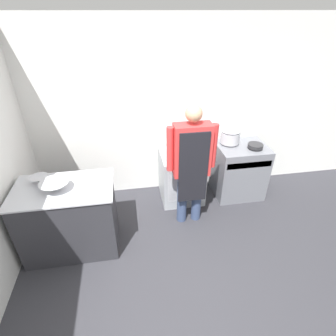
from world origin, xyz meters
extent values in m
plane|color=#2D2D33|center=(0.00, 0.00, 0.00)|extent=(14.00, 14.00, 0.00)
cube|color=white|center=(0.00, 2.18, 1.35)|extent=(8.00, 0.05, 2.70)
cube|color=#2D2D33|center=(-1.18, 1.01, 0.46)|extent=(1.11, 0.69, 0.91)
cube|color=#B2B5BC|center=(-1.18, 1.01, 0.92)|extent=(1.16, 0.72, 0.02)
cube|color=slate|center=(1.38, 1.78, 0.44)|extent=(0.77, 0.66, 0.88)
cube|color=#B2B5BC|center=(1.38, 1.47, 0.72)|extent=(0.71, 0.03, 0.10)
cube|color=#B2B5BC|center=(1.38, 2.09, 0.89)|extent=(0.77, 0.03, 0.02)
cube|color=#A8ADB2|center=(0.42, 1.81, 0.40)|extent=(0.66, 0.65, 0.80)
cube|color=silver|center=(0.42, 1.50, 0.44)|extent=(0.56, 0.02, 0.56)
cylinder|color=#38476B|center=(0.31, 1.25, 0.40)|extent=(0.14, 0.14, 0.81)
cylinder|color=#38476B|center=(0.53, 1.25, 0.40)|extent=(0.14, 0.14, 0.81)
cube|color=red|center=(0.42, 1.25, 1.16)|extent=(0.48, 0.22, 0.71)
cube|color=black|center=(0.42, 1.13, 0.95)|extent=(0.39, 0.02, 1.01)
cylinder|color=red|center=(0.14, 1.25, 1.20)|extent=(0.09, 0.09, 0.60)
cylinder|color=red|center=(0.71, 1.25, 1.20)|extent=(0.09, 0.09, 0.60)
sphere|color=tan|center=(0.42, 1.25, 1.65)|extent=(0.21, 0.21, 0.21)
cone|color=#B2B5BC|center=(-1.24, 0.96, 0.99)|extent=(0.33, 0.33, 0.12)
cone|color=#B2B5BC|center=(-1.46, 1.17, 0.97)|extent=(0.22, 0.22, 0.08)
cylinder|color=#B2B5BC|center=(1.21, 1.90, 0.99)|extent=(0.30, 0.30, 0.18)
ellipsoid|color=#B2B5BC|center=(1.21, 1.90, 1.10)|extent=(0.29, 0.29, 0.05)
cylinder|color=#262628|center=(1.53, 1.67, 0.93)|extent=(0.23, 0.23, 0.05)
camera|label=1|loc=(-0.38, -1.64, 2.72)|focal=28.00mm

